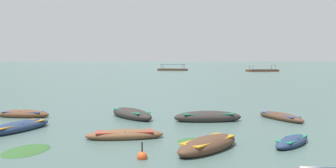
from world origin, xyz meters
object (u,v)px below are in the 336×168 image
at_px(rowboat_7, 132,114).
at_px(mooring_buoy, 142,157).
at_px(rowboat_3, 208,117).
at_px(rowboat_5, 18,127).
at_px(rowboat_6, 281,117).
at_px(ferry_0, 173,69).
at_px(rowboat_0, 125,135).
at_px(rowboat_10, 208,145).
at_px(rowboat_11, 23,114).
at_px(ferry_1, 262,70).
at_px(rowboat_1, 292,142).

height_order(rowboat_7, mooring_buoy, mooring_buoy).
distance_m(rowboat_3, rowboat_5, 11.52).
relative_size(rowboat_3, rowboat_6, 1.12).
height_order(rowboat_5, mooring_buoy, mooring_buoy).
distance_m(rowboat_7, ferry_0, 109.82).
bearing_deg(rowboat_0, rowboat_5, 165.74).
height_order(rowboat_0, rowboat_10, rowboat_10).
xyz_separation_m(rowboat_3, rowboat_11, (-12.79, 0.97, -0.06)).
relative_size(rowboat_5, rowboat_10, 1.13).
bearing_deg(ferry_1, rowboat_0, -104.92).
xyz_separation_m(rowboat_6, rowboat_10, (-5.30, -8.52, 0.06)).
distance_m(rowboat_1, rowboat_7, 11.53).
relative_size(rowboat_0, ferry_0, 0.37).
bearing_deg(rowboat_6, rowboat_5, -163.22).
relative_size(rowboat_3, ferry_1, 0.41).
xyz_separation_m(ferry_0, mooring_buoy, (3.90, -120.04, -0.35)).
xyz_separation_m(rowboat_5, rowboat_6, (15.77, 4.76, -0.02)).
xyz_separation_m(rowboat_7, rowboat_10, (4.79, -8.66, -0.02)).
bearing_deg(rowboat_1, ferry_0, 95.18).
height_order(rowboat_1, rowboat_5, rowboat_5).
bearing_deg(rowboat_5, ferry_1, 71.69).
xyz_separation_m(rowboat_1, rowboat_6, (1.32, 7.36, 0.02)).
distance_m(ferry_1, mooring_buoy, 113.85).
xyz_separation_m(rowboat_1, rowboat_3, (-3.60, 6.45, 0.10)).
bearing_deg(rowboat_1, rowboat_3, 119.16).
bearing_deg(rowboat_10, mooring_buoy, -150.04).
relative_size(rowboat_6, ferry_0, 0.36).
bearing_deg(rowboat_10, rowboat_7, 118.93).
bearing_deg(ferry_0, mooring_buoy, -88.14).
xyz_separation_m(rowboat_1, ferry_1, (20.37, 107.83, 0.28)).
bearing_deg(rowboat_0, rowboat_6, 34.10).
bearing_deg(rowboat_7, rowboat_3, -11.46).
distance_m(rowboat_5, mooring_buoy, 9.40).
relative_size(rowboat_1, mooring_buoy, 3.72).
distance_m(rowboat_3, ferry_0, 111.07).
distance_m(rowboat_3, mooring_buoy, 9.71).
relative_size(rowboat_6, rowboat_7, 0.94).
bearing_deg(rowboat_3, rowboat_6, 10.50).
bearing_deg(rowboat_1, mooring_buoy, -157.77).
bearing_deg(ferry_0, rowboat_6, -83.80).
bearing_deg(mooring_buoy, ferry_1, 76.23).
distance_m(rowboat_1, ferry_1, 109.74).
distance_m(rowboat_0, rowboat_10, 4.64).
height_order(rowboat_6, rowboat_10, rowboat_10).
xyz_separation_m(rowboat_10, ferry_0, (-6.65, 118.46, 0.21)).
bearing_deg(rowboat_11, ferry_0, 87.00).
relative_size(rowboat_5, mooring_buoy, 5.80).
height_order(rowboat_7, rowboat_10, rowboat_7).
relative_size(rowboat_5, ferry_0, 0.42).
relative_size(rowboat_0, ferry_1, 0.37).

